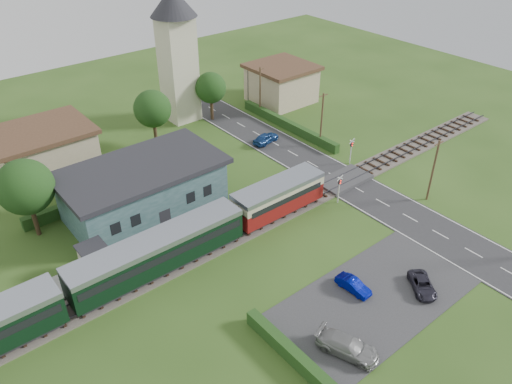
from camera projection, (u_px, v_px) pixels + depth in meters
ground at (290, 223)px, 49.58m from camera, size 120.00×120.00×0.00m
railway_track at (277, 213)px, 50.82m from camera, size 76.00×3.20×0.49m
road at (357, 189)px, 54.85m from camera, size 6.00×70.00×0.05m
car_park at (375, 298)px, 40.96m from camera, size 17.00×9.00×0.08m
crossing_deck at (344, 180)px, 56.04m from camera, size 6.20×3.40×0.45m
platform at (176, 236)px, 47.56m from camera, size 30.00×3.00×0.45m
equipment_hut at (94, 258)px, 42.50m from camera, size 2.30×2.30×2.55m
station_building at (144, 188)px, 49.98m from camera, size 16.00×9.00×5.30m
train at (124, 267)px, 40.88m from camera, size 43.20×2.90×3.40m
church_tower at (176, 46)px, 64.86m from camera, size 6.00×6.00×17.60m
house_west at (44, 151)px, 56.40m from camera, size 10.80×8.80×5.50m
house_east at (282, 83)px, 74.23m from camera, size 8.80×8.80×5.50m
hedge_carpark at (290, 352)px, 35.64m from camera, size 0.80×9.00×1.20m
hedge_roadside at (288, 125)px, 67.16m from camera, size 0.80×18.00×1.20m
hedge_station at (126, 187)px, 54.03m from camera, size 22.00×0.80×1.30m
tree_a at (25, 187)px, 45.19m from camera, size 5.20×5.20×8.00m
tree_b at (152, 109)px, 60.75m from camera, size 4.60×4.60×7.34m
tree_c at (211, 88)px, 67.53m from camera, size 4.20×4.20×6.78m
utility_pole_b at (433, 170)px, 51.20m from camera, size 1.40×0.22×7.00m
utility_pole_c at (322, 119)px, 61.61m from camera, size 1.40×0.22×7.00m
utility_pole_d at (260, 91)px, 69.41m from camera, size 1.40×0.22×7.00m
crossing_signal_near at (339, 185)px, 51.53m from camera, size 0.84×0.28×3.28m
crossing_signal_far at (351, 148)px, 58.45m from camera, size 0.84×0.28×3.28m
streetlamp_east at (248, 82)px, 73.94m from camera, size 0.30×0.30×5.15m
car_on_road at (266, 138)px, 63.70m from camera, size 4.02×2.15×1.30m
car_park_blue at (353, 285)px, 41.37m from camera, size 1.29×3.24×1.05m
car_park_silver at (348, 346)px, 35.90m from camera, size 3.38×5.04×1.36m
car_park_dark at (422, 285)px, 41.45m from camera, size 3.42×3.84×0.99m
pedestrian_near at (251, 198)px, 50.95m from camera, size 0.68×0.48×1.77m
pedestrian_far at (109, 260)px, 42.92m from camera, size 0.96×1.07×1.82m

